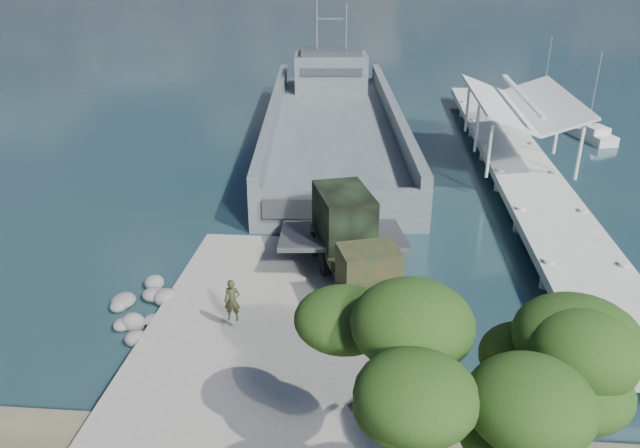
{
  "coord_description": "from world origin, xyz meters",
  "views": [
    {
      "loc": [
        3.42,
        -21.01,
        14.16
      ],
      "look_at": [
        1.12,
        6.0,
        1.82
      ],
      "focal_mm": 35.0,
      "sensor_mm": 36.0,
      "label": 1
    }
  ],
  "objects_px": {
    "landing_craft": "(333,133)",
    "overhang_tree": "(459,385)",
    "pier": "(518,153)",
    "sailboat_far": "(542,105)",
    "military_truck": "(351,240)",
    "soldier": "(233,309)",
    "sailboat_near": "(588,134)"
  },
  "relations": [
    {
      "from": "landing_craft",
      "to": "overhang_tree",
      "type": "xyz_separation_m",
      "value": [
        5.0,
        -34.22,
        4.2
      ]
    },
    {
      "from": "landing_craft",
      "to": "sailboat_near",
      "type": "bearing_deg",
      "value": 5.02
    },
    {
      "from": "military_truck",
      "to": "pier",
      "type": "bearing_deg",
      "value": 38.65
    },
    {
      "from": "pier",
      "to": "sailboat_far",
      "type": "distance_m",
      "value": 19.47
    },
    {
      "from": "landing_craft",
      "to": "pier",
      "type": "bearing_deg",
      "value": -30.09
    },
    {
      "from": "soldier",
      "to": "sailboat_near",
      "type": "distance_m",
      "value": 36.59
    },
    {
      "from": "pier",
      "to": "sailboat_far",
      "type": "relative_size",
      "value": 6.59
    },
    {
      "from": "military_truck",
      "to": "overhang_tree",
      "type": "bearing_deg",
      "value": -95.18
    },
    {
      "from": "landing_craft",
      "to": "overhang_tree",
      "type": "distance_m",
      "value": 34.84
    },
    {
      "from": "military_truck",
      "to": "sailboat_near",
      "type": "height_order",
      "value": "sailboat_near"
    },
    {
      "from": "landing_craft",
      "to": "soldier",
      "type": "height_order",
      "value": "landing_craft"
    },
    {
      "from": "soldier",
      "to": "sailboat_far",
      "type": "relative_size",
      "value": 0.25
    },
    {
      "from": "overhang_tree",
      "to": "sailboat_near",
      "type": "bearing_deg",
      "value": 68.48
    },
    {
      "from": "pier",
      "to": "sailboat_near",
      "type": "xyz_separation_m",
      "value": [
        7.43,
        9.33,
        -1.23
      ]
    },
    {
      "from": "sailboat_far",
      "to": "overhang_tree",
      "type": "height_order",
      "value": "sailboat_far"
    },
    {
      "from": "landing_craft",
      "to": "sailboat_near",
      "type": "relative_size",
      "value": 5.58
    },
    {
      "from": "military_truck",
      "to": "sailboat_far",
      "type": "bearing_deg",
      "value": 46.84
    },
    {
      "from": "overhang_tree",
      "to": "pier",
      "type": "bearing_deg",
      "value": 75.31
    },
    {
      "from": "military_truck",
      "to": "sailboat_near",
      "type": "xyz_separation_m",
      "value": [
        17.72,
        24.66,
        -1.89
      ]
    },
    {
      "from": "landing_craft",
      "to": "military_truck",
      "type": "xyz_separation_m",
      "value": [
        2.15,
        -21.16,
        1.35
      ]
    },
    {
      "from": "soldier",
      "to": "pier",
      "type": "bearing_deg",
      "value": 50.85
    },
    {
      "from": "pier",
      "to": "sailboat_near",
      "type": "height_order",
      "value": "sailboat_near"
    },
    {
      "from": "pier",
      "to": "overhang_tree",
      "type": "xyz_separation_m",
      "value": [
        -7.44,
        -28.38,
        3.51
      ]
    },
    {
      "from": "pier",
      "to": "soldier",
      "type": "bearing_deg",
      "value": -126.38
    },
    {
      "from": "pier",
      "to": "military_truck",
      "type": "relative_size",
      "value": 5.54
    },
    {
      "from": "sailboat_far",
      "to": "military_truck",
      "type": "bearing_deg",
      "value": -96.94
    },
    {
      "from": "military_truck",
      "to": "overhang_tree",
      "type": "xyz_separation_m",
      "value": [
        2.85,
        -13.06,
        2.86
      ]
    },
    {
      "from": "military_truck",
      "to": "sailboat_far",
      "type": "relative_size",
      "value": 1.19
    },
    {
      "from": "soldier",
      "to": "overhang_tree",
      "type": "distance_m",
      "value": 11.77
    },
    {
      "from": "pier",
      "to": "sailboat_far",
      "type": "height_order",
      "value": "sailboat_far"
    },
    {
      "from": "pier",
      "to": "soldier",
      "type": "height_order",
      "value": "pier"
    },
    {
      "from": "military_truck",
      "to": "soldier",
      "type": "height_order",
      "value": "military_truck"
    }
  ]
}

